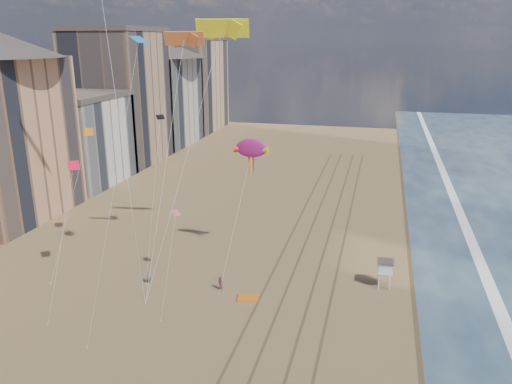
% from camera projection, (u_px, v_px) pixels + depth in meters
% --- Properties ---
extents(wet_sand, '(260.00, 260.00, 0.00)m').
position_uv_depth(wet_sand, '(440.00, 241.00, 68.47)').
color(wet_sand, '#42301E').
rests_on(wet_sand, ground).
extents(foam, '(260.00, 260.00, 0.00)m').
position_uv_depth(foam, '(473.00, 244.00, 67.48)').
color(foam, white).
rests_on(foam, ground).
extents(tracks, '(7.68, 120.00, 0.01)m').
position_uv_depth(tracks, '(310.00, 258.00, 63.08)').
color(tracks, brown).
rests_on(tracks, ground).
extents(buildings, '(34.72, 131.35, 29.00)m').
position_uv_depth(buildings, '(106.00, 104.00, 103.39)').
color(buildings, '#C6B284').
rests_on(buildings, ground).
extents(lifeguard_stand, '(1.79, 1.79, 3.24)m').
position_uv_depth(lifeguard_stand, '(385.00, 267.00, 54.97)').
color(lifeguard_stand, white).
rests_on(lifeguard_stand, ground).
extents(grounded_kite, '(2.36, 1.73, 0.24)m').
position_uv_depth(grounded_kite, '(248.00, 298.00, 53.14)').
color(grounded_kite, orange).
rests_on(grounded_kite, ground).
extents(show_kite, '(4.11, 5.25, 17.09)m').
position_uv_depth(show_kite, '(251.00, 148.00, 58.37)').
color(show_kite, '#931664').
rests_on(show_kite, ground).
extents(kite_flyer_a, '(0.64, 0.62, 1.48)m').
position_uv_depth(kite_flyer_a, '(149.00, 277.00, 56.41)').
color(kite_flyer_a, slate).
rests_on(kite_flyer_a, ground).
extents(kite_flyer_b, '(1.00, 0.95, 1.63)m').
position_uv_depth(kite_flyer_b, '(220.00, 283.00, 54.83)').
color(kite_flyer_b, brown).
rests_on(kite_flyer_b, ground).
extents(small_kites, '(14.05, 14.68, 18.86)m').
position_uv_depth(small_kites, '(120.00, 123.00, 53.48)').
color(small_kites, '#CC4F5E').
rests_on(small_kites, ground).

